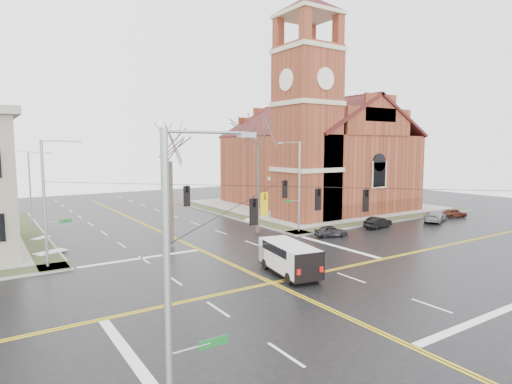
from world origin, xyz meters
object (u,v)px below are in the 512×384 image
cargo_van (288,256)px  parked_car_c (435,216)px  signal_pole_ne (298,184)px  parked_car_d (454,213)px  signal_pole_sw (174,292)px  streetlight_north_b (16,176)px  streetlight_north_a (32,187)px  parked_car_a (331,231)px  signal_pole_nw (47,199)px  tree_nw_near (170,156)px  church (313,148)px  tree_ne (258,143)px  parked_car_b (378,222)px

cargo_van → parked_car_c: 27.48m
signal_pole_ne → cargo_van: size_ratio=1.53×
parked_car_d → signal_pole_sw: bearing=134.6°
signal_pole_ne → streetlight_north_b: (-21.97, 36.50, -0.48)m
streetlight_north_a → parked_car_a: (23.56, -19.71, -3.92)m
cargo_van → signal_pole_nw: bearing=152.2°
signal_pole_ne → cargo_van: signal_pole_ne is taller
tree_nw_near → signal_pole_ne: bearing=-7.2°
church → tree_ne: bearing=-146.0°
signal_pole_nw → parked_car_b: (31.51, -2.64, -4.35)m
tree_ne → parked_car_a: bearing=-43.5°
tree_nw_near → streetlight_north_b: bearing=104.8°
signal_pole_nw → tree_ne: bearing=5.3°
signal_pole_ne → parked_car_c: (17.35, -3.69, -4.28)m
parked_car_a → streetlight_north_b: bearing=48.4°
streetlight_north_b → parked_car_d: 59.33m
signal_pole_ne → signal_pole_sw: size_ratio=1.00×
parked_car_c → parked_car_d: size_ratio=1.45×
signal_pole_nw → cargo_van: (13.36, -10.45, -3.69)m
cargo_van → tree_nw_near: bearing=116.2°
signal_pole_sw → cargo_van: size_ratio=1.53×
parked_car_a → parked_car_b: 7.31m
signal_pole_sw → cargo_van: 18.70m
church → parked_car_a: (-11.86, -16.49, -7.89)m
church → cargo_van: size_ratio=4.68×
signal_pole_nw → parked_car_a: signal_pole_nw is taller
signal_pole_nw → parked_car_b: 31.92m
signal_pole_ne → tree_nw_near: bearing=172.8°
parked_car_d → tree_nw_near: bearing=102.9°
tree_ne → signal_pole_sw: bearing=-127.5°
signal_pole_ne → signal_pole_sw: 32.28m
signal_pole_sw → streetlight_north_b: (0.67, 59.50, -0.48)m
signal_pole_sw → tree_nw_near: tree_nw_near is taller
church → parked_car_a: 21.79m
parked_car_d → tree_ne: bearing=99.8°
signal_pole_ne → parked_car_a: signal_pole_ne is taller
streetlight_north_a → parked_car_d: (43.98, -19.64, -3.93)m
church → streetlight_north_a: church is taller
streetlight_north_b → parked_car_b: bearing=-51.8°
tree_nw_near → parked_car_c: bearing=-10.0°
signal_pole_nw → church: bearing=20.2°
signal_pole_ne → streetlight_north_a: signal_pole_ne is taller
streetlight_north_a → parked_car_d: 48.32m
tree_ne → signal_pole_ne: bearing=-25.8°
cargo_van → parked_car_c: bearing=24.5°
tree_nw_near → parked_car_a: bearing=-18.6°
cargo_van → tree_nw_near: size_ratio=0.54×
signal_pole_ne → tree_nw_near: size_ratio=0.83×
parked_car_a → parked_car_b: (7.29, 0.57, 0.05)m
parked_car_c → tree_nw_near: 31.38m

